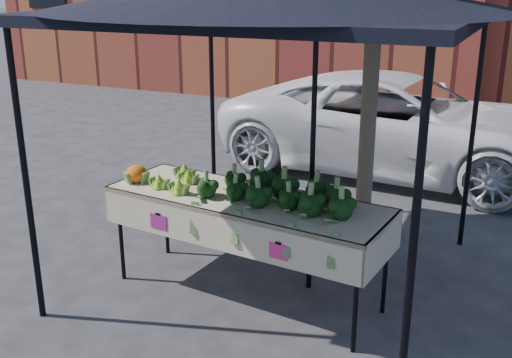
% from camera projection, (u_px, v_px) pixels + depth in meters
% --- Properties ---
extents(ground, '(90.00, 90.00, 0.00)m').
position_uv_depth(ground, '(246.00, 292.00, 5.29)').
color(ground, '#29292B').
extents(table, '(2.47, 1.03, 0.90)m').
position_uv_depth(table, '(246.00, 247.00, 5.11)').
color(table, beige).
rests_on(table, ground).
extents(canopy, '(3.16, 3.16, 2.74)m').
position_uv_depth(canopy, '(278.00, 132.00, 5.15)').
color(canopy, black).
rests_on(canopy, ground).
extents(broccoli_heap, '(1.35, 0.55, 0.24)m').
position_uv_depth(broccoli_heap, '(278.00, 187.00, 4.84)').
color(broccoli_heap, black).
rests_on(broccoli_heap, table).
extents(romanesco_cluster, '(0.41, 0.55, 0.18)m').
position_uv_depth(romanesco_cluster, '(179.00, 175.00, 5.23)').
color(romanesco_cluster, '#90BE2A').
rests_on(romanesco_cluster, table).
extents(cauliflower_pair, '(0.18, 0.18, 0.17)m').
position_uv_depth(cauliflower_pair, '(136.00, 173.00, 5.32)').
color(cauliflower_pair, orange).
rests_on(cauliflower_pair, table).
extents(street_tree, '(2.14, 2.14, 4.22)m').
position_uv_depth(street_tree, '(373.00, 40.00, 5.22)').
color(street_tree, '#1E4C14').
rests_on(street_tree, ground).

